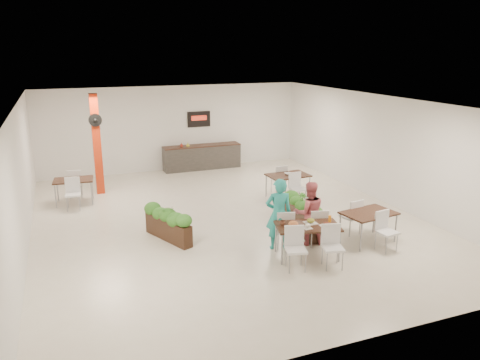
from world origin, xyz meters
The scene contains 12 objects.
ground centered at (0.00, 0.00, 0.00)m, with size 12.00×12.00×0.00m, color beige.
room_shell centered at (0.00, 0.00, 2.01)m, with size 10.10×12.10×3.22m.
red_column centered at (-3.00, 3.79, 1.64)m, with size 0.40×0.41×3.20m.
service_counter centered at (1.00, 5.65, 0.49)m, with size 3.00×0.64×2.20m.
main_table centered at (0.86, -2.90, 0.64)m, with size 1.58×1.87×0.92m.
diner_man centered at (0.47, -2.25, 0.85)m, with size 0.62×0.41×1.70m, color teal.
diner_woman centered at (1.27, -2.25, 0.77)m, with size 0.75×0.58×1.54m, color #D25D66.
planter_left centered at (-1.81, -0.80, 0.48)m, with size 0.90×1.59×0.87m.
planter_right centered at (1.51, -1.47, 0.50)m, with size 0.57×1.93×1.01m.
side_table_a centered at (-3.82, 3.00, 0.63)m, with size 1.21×1.65×0.92m.
side_table_b centered at (2.43, 1.15, 0.64)m, with size 1.30×1.64×0.92m.
side_table_c centered at (2.65, -2.68, 0.63)m, with size 1.36×1.66×0.92m.
Camera 1 is at (-4.05, -11.38, 4.52)m, focal length 35.00 mm.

